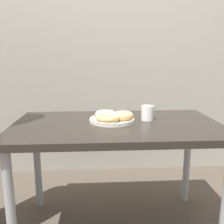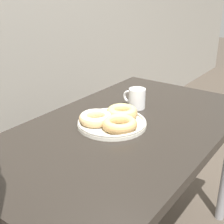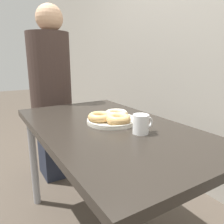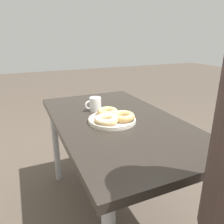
# 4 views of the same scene
# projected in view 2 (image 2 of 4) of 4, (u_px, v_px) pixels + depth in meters

# --- Properties ---
(dining_table) EXTENTS (1.25, 0.71, 0.72)m
(dining_table) POSITION_uv_depth(u_px,v_px,m) (124.00, 143.00, 1.29)
(dining_table) COLOR #28231E
(dining_table) RESTS_ON ground_plane
(donut_plate) EXTENTS (0.30, 0.29, 0.06)m
(donut_plate) POSITION_uv_depth(u_px,v_px,m) (112.00, 119.00, 1.26)
(donut_plate) COLOR silver
(donut_plate) RESTS_ON dining_table
(coffee_mug) EXTENTS (0.08, 0.11, 0.09)m
(coffee_mug) POSITION_uv_depth(u_px,v_px,m) (136.00, 98.00, 1.43)
(coffee_mug) COLOR white
(coffee_mug) RESTS_ON dining_table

